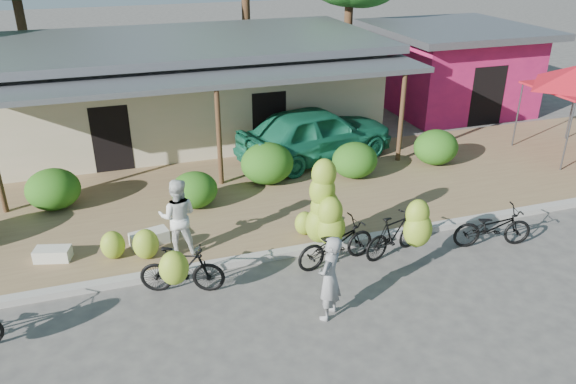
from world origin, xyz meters
name	(u,v)px	position (x,y,z in m)	size (l,w,h in m)	color
ground	(290,313)	(0.00, 0.00, 0.00)	(100.00, 100.00, 0.00)	#494744
sidewalk	(230,201)	(0.00, 5.00, 0.06)	(60.00, 6.00, 0.12)	olive
curb	(261,257)	(0.00, 2.00, 0.07)	(60.00, 0.25, 0.15)	#A8A399
shop_main	(190,87)	(0.00, 10.93, 1.72)	(13.00, 8.50, 3.35)	beige
shop_pink	(451,67)	(10.50, 10.99, 1.67)	(6.00, 6.00, 3.25)	#CA1F5B
hedge_1	(53,189)	(-4.39, 5.92, 0.65)	(1.36, 1.22, 1.06)	#1E5A14
hedge_2	(194,190)	(-0.96, 4.87, 0.59)	(1.21, 1.09, 0.94)	#1E5A14
hedge_3	(267,163)	(1.26, 5.75, 0.70)	(1.49, 1.34, 1.17)	#1E5A14
hedge_4	(355,160)	(3.76, 5.34, 0.64)	(1.33, 1.19, 1.04)	#1E5A14
hedge_5	(436,147)	(6.53, 5.49, 0.65)	(1.37, 1.23, 1.07)	#1E5A14
bike_left	(181,269)	(-1.85, 1.25, 0.59)	(1.77, 1.35, 1.32)	black
bike_center	(330,225)	(1.46, 1.61, 0.84)	(1.98, 1.33, 2.27)	black
bike_right	(402,231)	(2.95, 1.10, 0.69)	(1.72, 1.36, 1.60)	black
bike_far_right	(493,227)	(5.22, 0.95, 0.48)	(1.93, 1.01, 0.96)	black
loose_banana_a	(113,245)	(-3.08, 2.91, 0.45)	(0.52, 0.44, 0.65)	#A2BF2F
loose_banana_b	(146,244)	(-2.39, 2.68, 0.47)	(0.56, 0.48, 0.70)	#A2BF2F
loose_banana_c	(304,223)	(1.23, 2.60, 0.41)	(0.47, 0.40, 0.58)	#A2BF2F
sack_near	(149,238)	(-2.28, 3.30, 0.27)	(0.85, 0.40, 0.30)	beige
sack_far	(53,254)	(-4.35, 3.26, 0.26)	(0.75, 0.38, 0.28)	beige
vendor	(330,278)	(0.67, -0.31, 0.86)	(0.62, 0.41, 1.71)	gray
bystander	(178,217)	(-1.65, 2.74, 0.99)	(0.85, 0.66, 1.75)	silver
teal_van	(316,133)	(3.19, 7.00, 0.97)	(2.01, 5.00, 1.70)	#166748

